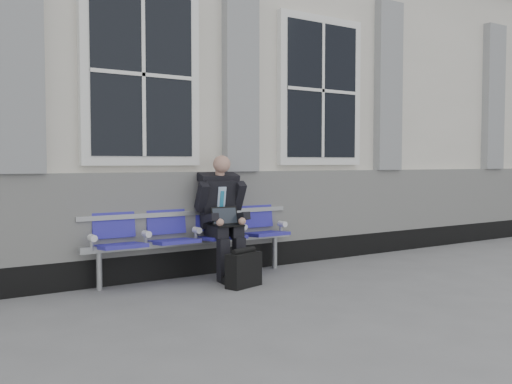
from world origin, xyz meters
TOP-DOWN VIEW (x-y plane):
  - ground at (0.00, 0.00)m, footprint 70.00×70.00m
  - station_building at (-0.02, 3.47)m, footprint 14.40×4.40m
  - bench at (-1.59, 1.32)m, footprint 2.60×0.47m
  - businessman at (-1.31, 1.19)m, footprint 0.58×0.77m
  - briefcase at (-1.38, 0.62)m, footprint 0.44×0.28m

SIDE VIEW (x-z plane):
  - ground at x=0.00m, z-range 0.00..0.00m
  - briefcase at x=-1.38m, z-range -0.02..0.40m
  - bench at x=-1.59m, z-range 0.10..1.01m
  - businessman at x=-1.31m, z-range 0.06..1.45m
  - station_building at x=-0.02m, z-range -0.02..4.47m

